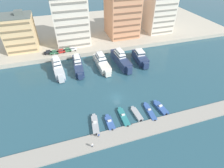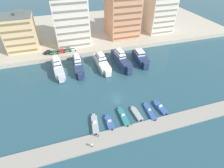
# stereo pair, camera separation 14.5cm
# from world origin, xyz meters

# --- Properties ---
(ground_plane) EXTENTS (400.00, 400.00, 0.00)m
(ground_plane) POSITION_xyz_m (0.00, 0.00, 0.00)
(ground_plane) COLOR #285160
(quay_promenade) EXTENTS (180.00, 70.00, 2.09)m
(quay_promenade) POSITION_xyz_m (0.00, 68.69, 1.04)
(quay_promenade) COLOR #BCB29E
(quay_promenade) RESTS_ON ground
(pier_dock) EXTENTS (120.00, 5.45, 0.50)m
(pier_dock) POSITION_xyz_m (0.00, -16.31, 0.25)
(pier_dock) COLOR #9E998E
(pier_dock) RESTS_ON ground
(yacht_silver_far_left) EXTENTS (5.23, 17.57, 8.23)m
(yacht_silver_far_left) POSITION_xyz_m (-19.32, 23.50, 2.35)
(yacht_silver_far_left) COLOR silver
(yacht_silver_far_left) RESTS_ON ground
(yacht_navy_left) EXTENTS (4.34, 18.20, 7.69)m
(yacht_navy_left) POSITION_xyz_m (-10.47, 23.63, 2.15)
(yacht_navy_left) COLOR navy
(yacht_navy_left) RESTS_ON ground
(yacht_ivory_mid_left) EXTENTS (5.24, 18.45, 7.65)m
(yacht_ivory_mid_left) POSITION_xyz_m (0.29, 22.51, 2.11)
(yacht_ivory_mid_left) COLOR silver
(yacht_ivory_mid_left) RESTS_ON ground
(yacht_navy_center_left) EXTENTS (5.11, 19.46, 8.51)m
(yacht_navy_center_left) POSITION_xyz_m (9.34, 21.64, 2.54)
(yacht_navy_center_left) COLOR navy
(yacht_navy_center_left) RESTS_ON ground
(yacht_navy_center) EXTENTS (5.28, 15.23, 6.99)m
(yacht_navy_center) POSITION_xyz_m (19.12, 21.20, 2.10)
(yacht_navy_center) COLOR navy
(yacht_navy_center) RESTS_ON ground
(motorboat_grey_far_left) EXTENTS (2.72, 8.15, 1.50)m
(motorboat_grey_far_left) POSITION_xyz_m (-10.50, -10.31, 0.52)
(motorboat_grey_far_left) COLOR #9EA3A8
(motorboat_grey_far_left) RESTS_ON ground
(motorboat_blue_left) EXTENTS (2.13, 6.49, 1.35)m
(motorboat_blue_left) POSITION_xyz_m (-5.97, -10.96, 0.47)
(motorboat_blue_left) COLOR #33569E
(motorboat_blue_left) RESTS_ON ground
(motorboat_teal_mid_left) EXTENTS (1.88, 8.42, 1.31)m
(motorboat_teal_mid_left) POSITION_xyz_m (-1.03, -10.08, 0.47)
(motorboat_teal_mid_left) COLOR teal
(motorboat_teal_mid_left) RESTS_ON ground
(motorboat_grey_center_left) EXTENTS (2.29, 6.74, 0.86)m
(motorboat_grey_center_left) POSITION_xyz_m (3.63, -10.03, 0.41)
(motorboat_grey_center_left) COLOR #9EA3A8
(motorboat_grey_center_left) RESTS_ON ground
(motorboat_blue_center) EXTENTS (2.10, 8.62, 1.12)m
(motorboat_blue_center) POSITION_xyz_m (8.26, -10.44, 0.38)
(motorboat_blue_center) COLOR #33569E
(motorboat_blue_center) RESTS_ON ground
(motorboat_blue_center_right) EXTENTS (2.79, 7.23, 1.40)m
(motorboat_blue_center_right) POSITION_xyz_m (12.60, -9.98, 0.46)
(motorboat_blue_center_right) COLOR #33569E
(motorboat_blue_center_right) RESTS_ON ground
(car_black_far_left) EXTENTS (4.12, 1.97, 1.80)m
(car_black_far_left) POSITION_xyz_m (-22.87, 38.15, 3.06)
(car_black_far_left) COLOR black
(car_black_far_left) RESTS_ON quay_promenade
(car_green_left) EXTENTS (4.11, 1.93, 1.80)m
(car_green_left) POSITION_xyz_m (-20.03, 37.30, 3.06)
(car_green_left) COLOR #2D6642
(car_green_left) RESTS_ON quay_promenade
(car_red_mid_left) EXTENTS (4.14, 1.99, 1.80)m
(car_red_mid_left) POSITION_xyz_m (-16.74, 37.49, 3.06)
(car_red_mid_left) COLOR red
(car_red_mid_left) RESTS_ON quay_promenade
(car_green_center_left) EXTENTS (4.15, 2.02, 1.80)m
(car_green_center_left) POSITION_xyz_m (-13.54, 37.95, 3.06)
(car_green_center_left) COLOR #2D6642
(car_green_center_left) RESTS_ON quay_promenade
(car_white_center) EXTENTS (4.18, 2.09, 1.80)m
(car_white_center) POSITION_xyz_m (-10.98, 38.17, 3.06)
(car_white_center) COLOR white
(car_white_center) RESTS_ON quay_promenade
(apartment_block_far_left) EXTENTS (14.61, 13.44, 18.96)m
(apartment_block_far_left) POSITION_xyz_m (-34.46, 48.15, 10.64)
(apartment_block_far_left) COLOR #E0BC84
(apartment_block_far_left) RESTS_ON quay_promenade
(apartment_block_left) EXTENTS (17.46, 17.82, 26.18)m
(apartment_block_left) POSITION_xyz_m (-9.15, 48.96, 14.23)
(apartment_block_left) COLOR silver
(apartment_block_left) RESTS_ON quay_promenade
(apartment_block_mid_left) EXTENTS (16.83, 18.20, 28.76)m
(apartment_block_mid_left) POSITION_xyz_m (20.09, 50.85, 15.52)
(apartment_block_mid_left) COLOR tan
(apartment_block_mid_left) RESTS_ON quay_promenade
(apartment_block_center_left) EXTENTS (14.99, 17.08, 27.35)m
(apartment_block_center_left) POSITION_xyz_m (43.39, 51.21, 14.82)
(apartment_block_center_left) COLOR silver
(apartment_block_center_left) RESTS_ON quay_promenade
(pedestrian_near_edge) EXTENTS (0.55, 0.38, 1.56)m
(pedestrian_near_edge) POSITION_xyz_m (-10.51, -15.15, 1.42)
(pedestrian_near_edge) COLOR #7A6B56
(pedestrian_near_edge) RESTS_ON pier_dock
(pedestrian_mid_deck) EXTENTS (0.59, 0.34, 1.59)m
(pedestrian_mid_deck) POSITION_xyz_m (-12.95, -17.67, 1.44)
(pedestrian_mid_deck) COLOR #282D3D
(pedestrian_mid_deck) RESTS_ON pier_dock
(bollard_west) EXTENTS (0.20, 0.20, 0.61)m
(bollard_west) POSITION_xyz_m (-12.44, -13.83, 0.83)
(bollard_west) COLOR #2D2D33
(bollard_west) RESTS_ON pier_dock
(bollard_west_mid) EXTENTS (0.20, 0.20, 0.61)m
(bollard_west_mid) POSITION_xyz_m (-6.06, -13.83, 0.83)
(bollard_west_mid) COLOR #2D2D33
(bollard_west_mid) RESTS_ON pier_dock
(bollard_east_mid) EXTENTS (0.20, 0.20, 0.61)m
(bollard_east_mid) POSITION_xyz_m (0.32, -13.83, 0.83)
(bollard_east_mid) COLOR #2D2D33
(bollard_east_mid) RESTS_ON pier_dock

